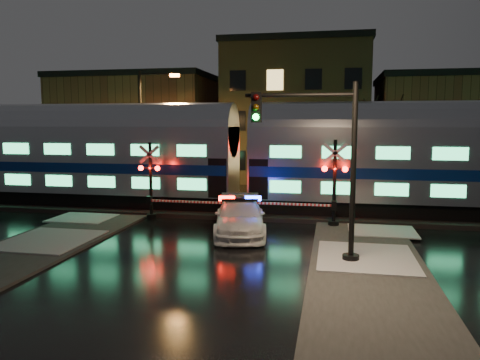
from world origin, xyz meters
name	(u,v)px	position (x,y,z in m)	size (l,w,h in m)	color
ground	(215,234)	(0.00, 0.00, 0.00)	(120.00, 120.00, 0.00)	black
ballast	(237,211)	(0.00, 5.00, 0.12)	(90.00, 4.20, 0.24)	black
sidewalk_right	(373,287)	(6.50, -6.00, 0.06)	(4.00, 20.00, 0.12)	#2D2D2D
building_left	(140,128)	(-13.00, 22.00, 4.50)	(14.00, 10.00, 9.00)	#543720
building_mid	(298,115)	(2.00, 22.50, 5.75)	(12.00, 11.00, 11.50)	brown
building_right	(451,132)	(15.00, 22.00, 4.25)	(12.00, 10.00, 8.50)	#543720
train	(243,153)	(0.34, 5.00, 3.38)	(51.00, 3.12, 5.92)	black
police_car	(240,217)	(1.13, 0.10, 0.80)	(3.23, 5.78, 1.76)	white
crossing_signal_right	(327,192)	(4.97, 2.31, 1.76)	(6.02, 0.67, 4.26)	black
crossing_signal_left	(157,189)	(-3.70, 2.30, 1.67)	(5.72, 0.65, 4.05)	black
traffic_light	(324,168)	(4.92, -3.49, 3.44)	(4.19, 0.73, 6.47)	black
streetlight	(145,126)	(-7.07, 9.00, 4.85)	(2.81, 0.29, 8.41)	black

